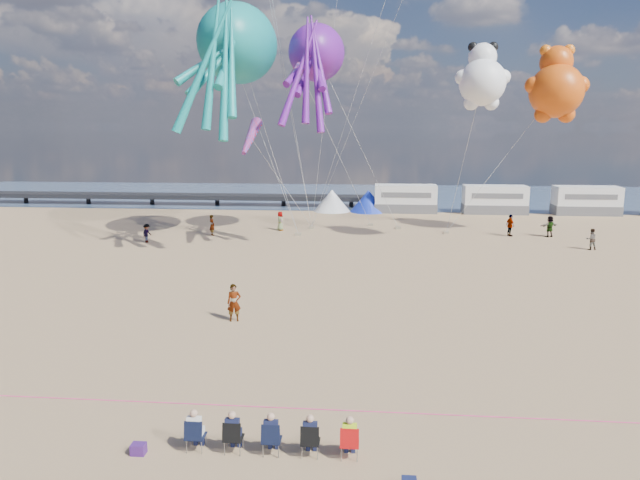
% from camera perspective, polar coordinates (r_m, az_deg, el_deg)
% --- Properties ---
extents(ground, '(120.00, 120.00, 0.00)m').
position_cam_1_polar(ground, '(24.09, -0.51, -11.02)').
color(ground, tan).
rests_on(ground, ground).
extents(water, '(120.00, 120.00, 0.00)m').
position_cam_1_polar(water, '(77.75, 3.42, 4.48)').
color(water, '#394E6D').
rests_on(water, ground).
extents(pier, '(60.00, 3.00, 0.50)m').
position_cam_1_polar(pier, '(73.19, -19.39, 4.21)').
color(pier, black).
rests_on(pier, ground).
extents(motorhome_0, '(6.60, 2.50, 3.00)m').
position_cam_1_polar(motorhome_0, '(62.77, 8.53, 4.12)').
color(motorhome_0, silver).
rests_on(motorhome_0, ground).
extents(motorhome_1, '(6.60, 2.50, 3.00)m').
position_cam_1_polar(motorhome_1, '(64.05, 17.06, 3.89)').
color(motorhome_1, silver).
rests_on(motorhome_1, ground).
extents(motorhome_2, '(6.60, 2.50, 3.00)m').
position_cam_1_polar(motorhome_2, '(66.68, 25.08, 3.60)').
color(motorhome_2, silver).
rests_on(motorhome_2, ground).
extents(tent_white, '(4.00, 4.00, 2.40)m').
position_cam_1_polar(tent_white, '(62.83, 1.20, 3.97)').
color(tent_white, white).
rests_on(tent_white, ground).
extents(tent_blue, '(4.00, 4.00, 2.40)m').
position_cam_1_polar(tent_blue, '(62.69, 4.86, 3.92)').
color(tent_blue, '#1933CC').
rests_on(tent_blue, ground).
extents(spectator_row, '(6.10, 0.90, 1.30)m').
position_cam_1_polar(spectator_row, '(17.03, -4.84, -18.63)').
color(spectator_row, black).
rests_on(spectator_row, ground).
extents(cooler_purple, '(0.40, 0.30, 0.32)m').
position_cam_1_polar(cooler_purple, '(17.95, -17.69, -19.28)').
color(cooler_purple, '#401B66').
rests_on(cooler_purple, ground).
extents(rope_line, '(34.00, 0.03, 0.03)m').
position_cam_1_polar(rope_line, '(19.57, -1.99, -16.49)').
color(rope_line, '#F2338C').
rests_on(rope_line, ground).
extents(standing_person, '(0.75, 0.59, 1.81)m').
position_cam_1_polar(standing_person, '(27.60, -8.59, -6.22)').
color(standing_person, tan).
rests_on(standing_person, ground).
extents(beachgoer_0, '(0.66, 0.74, 1.70)m').
position_cam_1_polar(beachgoer_0, '(51.26, -4.00, 1.91)').
color(beachgoer_0, '#7F6659').
rests_on(beachgoer_0, ground).
extents(beachgoer_1, '(0.84, 0.59, 1.62)m').
position_cam_1_polar(beachgoer_1, '(47.66, 25.49, 0.07)').
color(beachgoer_1, '#7F6659').
rests_on(beachgoer_1, ground).
extents(beachgoer_2, '(0.70, 0.83, 1.51)m').
position_cam_1_polar(beachgoer_2, '(47.80, -16.92, 0.65)').
color(beachgoer_2, '#7F6659').
rests_on(beachgoer_2, ground).
extents(beachgoer_3, '(1.06, 1.37, 1.87)m').
position_cam_1_polar(beachgoer_3, '(50.99, 18.49, 1.40)').
color(beachgoer_3, '#7F6659').
rests_on(beachgoer_3, ground).
extents(beachgoer_4, '(1.13, 0.83, 1.79)m').
position_cam_1_polar(beachgoer_4, '(51.84, 21.99, 1.27)').
color(beachgoer_4, '#7F6659').
rests_on(beachgoer_4, ground).
extents(beachgoer_5, '(1.48, 1.59, 1.78)m').
position_cam_1_polar(beachgoer_5, '(49.64, -10.74, 1.48)').
color(beachgoer_5, '#7F6659').
rests_on(beachgoer_5, ground).
extents(sandbag_a, '(0.50, 0.35, 0.22)m').
position_cam_1_polar(sandbag_a, '(48.91, -2.19, 0.60)').
color(sandbag_a, gray).
rests_on(sandbag_a, ground).
extents(sandbag_b, '(0.50, 0.35, 0.22)m').
position_cam_1_polar(sandbag_b, '(52.48, 7.82, 1.23)').
color(sandbag_b, gray).
rests_on(sandbag_b, ground).
extents(sandbag_c, '(0.50, 0.35, 0.22)m').
position_cam_1_polar(sandbag_c, '(50.72, 12.51, 0.72)').
color(sandbag_c, gray).
rests_on(sandbag_c, ground).
extents(sandbag_d, '(0.50, 0.35, 0.22)m').
position_cam_1_polar(sandbag_d, '(53.98, 5.06, 1.57)').
color(sandbag_d, gray).
rests_on(sandbag_d, ground).
extents(sandbag_e, '(0.50, 0.35, 0.22)m').
position_cam_1_polar(sandbag_e, '(52.12, -0.82, 1.27)').
color(sandbag_e, gray).
rests_on(sandbag_e, ground).
extents(kite_octopus_teal, '(8.92, 11.99, 12.60)m').
position_cam_1_polar(kite_octopus_teal, '(46.50, -8.23, 18.84)').
color(kite_octopus_teal, '#148885').
extents(kite_octopus_purple, '(4.21, 9.60, 10.91)m').
position_cam_1_polar(kite_octopus_purple, '(47.83, -0.34, 18.21)').
color(kite_octopus_purple, '#681792').
extents(kite_panda, '(5.22, 5.08, 5.81)m').
position_cam_1_polar(kite_panda, '(44.82, 15.93, 14.91)').
color(kite_panda, white).
extents(kite_teddy_orange, '(5.63, 5.36, 7.32)m').
position_cam_1_polar(kite_teddy_orange, '(51.03, 22.57, 13.59)').
color(kite_teddy_orange, '#E0530E').
extents(windsock_left, '(2.51, 6.78, 6.70)m').
position_cam_1_polar(windsock_left, '(47.32, -9.28, 18.90)').
color(windsock_left, red).
extents(windsock_mid, '(2.27, 6.60, 6.53)m').
position_cam_1_polar(windsock_mid, '(44.82, -2.12, 16.79)').
color(windsock_mid, red).
extents(windsock_right, '(1.11, 4.64, 4.60)m').
position_cam_1_polar(windsock_right, '(42.89, -6.96, 10.16)').
color(windsock_right, red).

